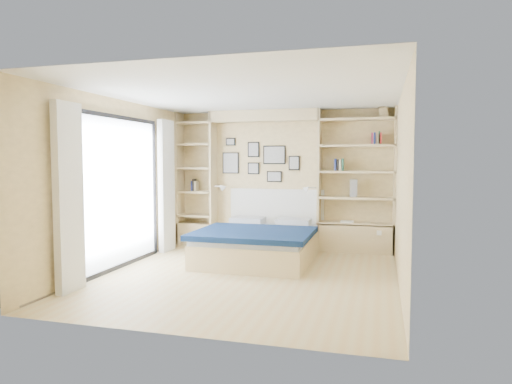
# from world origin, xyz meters

# --- Properties ---
(ground) EXTENTS (4.50, 4.50, 0.00)m
(ground) POSITION_xyz_m (0.00, 0.00, 0.00)
(ground) COLOR tan
(ground) RESTS_ON ground
(room_shell) EXTENTS (4.50, 4.50, 4.50)m
(room_shell) POSITION_xyz_m (-0.39, 1.52, 1.08)
(room_shell) COLOR #E2C586
(room_shell) RESTS_ON ground
(bed) EXTENTS (1.77, 2.30, 1.07)m
(bed) POSITION_xyz_m (-0.11, 1.04, 0.28)
(bed) COLOR tan
(bed) RESTS_ON ground
(photo_gallery) EXTENTS (1.48, 0.02, 0.82)m
(photo_gallery) POSITION_xyz_m (-0.45, 2.22, 1.60)
(photo_gallery) COLOR black
(photo_gallery) RESTS_ON ground
(reading_lamps) EXTENTS (1.92, 0.12, 0.15)m
(reading_lamps) POSITION_xyz_m (-0.30, 2.00, 1.10)
(reading_lamps) COLOR silver
(reading_lamps) RESTS_ON ground
(shelf_decor) EXTENTS (3.59, 0.23, 2.03)m
(shelf_decor) POSITION_xyz_m (1.10, 2.07, 1.68)
(shelf_decor) COLOR navy
(shelf_decor) RESTS_ON ground
(deck) EXTENTS (3.20, 4.00, 0.05)m
(deck) POSITION_xyz_m (-3.60, 0.00, 0.00)
(deck) COLOR #675D4C
(deck) RESTS_ON ground
(deck_chair) EXTENTS (0.56, 0.84, 0.80)m
(deck_chair) POSITION_xyz_m (-3.11, 0.25, 0.38)
(deck_chair) COLOR tan
(deck_chair) RESTS_ON ground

